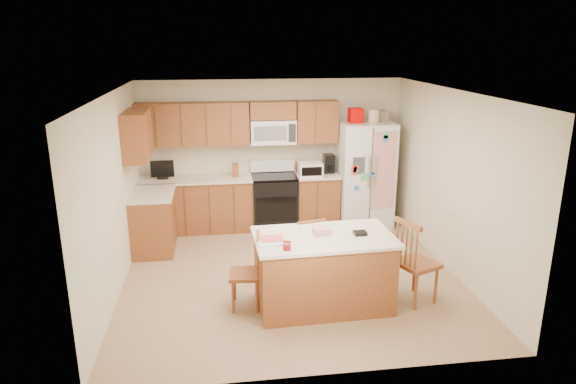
{
  "coord_description": "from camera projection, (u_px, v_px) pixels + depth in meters",
  "views": [
    {
      "loc": [
        -0.93,
        -6.44,
        3.14
      ],
      "look_at": [
        0.02,
        0.35,
        1.09
      ],
      "focal_mm": 32.0,
      "sensor_mm": 36.0,
      "label": 1
    }
  ],
  "objects": [
    {
      "name": "windsor_chair_left",
      "position": [
        247.0,
        273.0,
        6.17
      ],
      "size": [
        0.41,
        0.43,
        0.93
      ],
      "color": "#97572E",
      "rests_on": "ground"
    },
    {
      "name": "island",
      "position": [
        323.0,
        270.0,
        6.2
      ],
      "size": [
        1.69,
        1.03,
        1.0
      ],
      "color": "#97572E",
      "rests_on": "ground"
    },
    {
      "name": "room_shell",
      "position": [
        290.0,
        174.0,
        6.72
      ],
      "size": [
        4.6,
        4.6,
        2.52
      ],
      "color": "beige",
      "rests_on": "ground"
    },
    {
      "name": "windsor_chair_right",
      "position": [
        415.0,
        263.0,
        6.27
      ],
      "size": [
        0.59,
        0.6,
        1.08
      ],
      "color": "#97572E",
      "rests_on": "ground"
    },
    {
      "name": "refrigerator",
      "position": [
        365.0,
        173.0,
        8.86
      ],
      "size": [
        0.9,
        0.79,
        2.04
      ],
      "color": "white",
      "rests_on": "ground"
    },
    {
      "name": "cabinetry",
      "position": [
        216.0,
        180.0,
        8.44
      ],
      "size": [
        3.36,
        1.56,
        2.15
      ],
      "color": "#97572E",
      "rests_on": "ground"
    },
    {
      "name": "windsor_chair_back",
      "position": [
        307.0,
        252.0,
        6.77
      ],
      "size": [
        0.47,
        0.46,
        0.93
      ],
      "color": "#97572E",
      "rests_on": "ground"
    },
    {
      "name": "stove",
      "position": [
        274.0,
        200.0,
        8.84
      ],
      "size": [
        0.76,
        0.65,
        1.13
      ],
      "color": "black",
      "rests_on": "ground"
    },
    {
      "name": "ground",
      "position": [
        290.0,
        274.0,
        7.14
      ],
      "size": [
        4.5,
        4.5,
        0.0
      ],
      "primitive_type": "plane",
      "color": "tan",
      "rests_on": "ground"
    }
  ]
}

